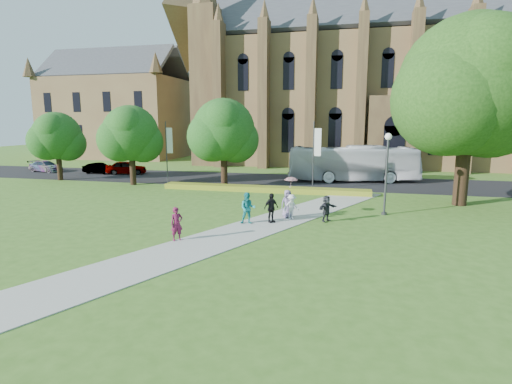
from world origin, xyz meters
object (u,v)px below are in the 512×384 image
(car_0, at_px, (126,168))
(pedestrian_0, at_px, (177,224))
(streetlamp, at_px, (387,164))
(car_2, at_px, (46,166))
(car_1, at_px, (99,168))
(tour_coach, at_px, (352,163))
(large_tree, at_px, (470,86))

(car_0, bearing_deg, pedestrian_0, -162.55)
(streetlamp, bearing_deg, pedestrian_0, -140.90)
(car_2, relative_size, pedestrian_0, 2.63)
(car_0, relative_size, car_1, 1.18)
(car_1, height_order, pedestrian_0, pedestrian_0)
(tour_coach, xyz_separation_m, car_1, (-28.56, -0.75, -1.18))
(large_tree, relative_size, car_1, 3.50)
(large_tree, bearing_deg, pedestrian_0, -140.84)
(large_tree, height_order, car_2, large_tree)
(streetlamp, xyz_separation_m, car_2, (-38.10, 14.07, -2.63))
(tour_coach, bearing_deg, pedestrian_0, 149.51)
(large_tree, xyz_separation_m, car_0, (-32.91, 9.85, -7.59))
(streetlamp, relative_size, car_1, 1.39)
(large_tree, distance_m, pedestrian_0, 22.01)
(car_1, height_order, car_2, car_2)
(large_tree, xyz_separation_m, car_2, (-43.60, 9.57, -7.70))
(car_0, xyz_separation_m, car_2, (-10.68, -0.28, -0.11))
(pedestrian_0, bearing_deg, car_2, 97.71)
(car_1, xyz_separation_m, car_2, (-7.40, 0.11, 0.03))
(streetlamp, xyz_separation_m, large_tree, (5.50, 4.50, 5.07))
(pedestrian_0, bearing_deg, car_1, 88.92)
(streetlamp, bearing_deg, car_0, 152.36)
(streetlamp, height_order, car_1, streetlamp)
(large_tree, height_order, car_1, large_tree)
(streetlamp, height_order, car_2, streetlamp)
(streetlamp, distance_m, pedestrian_0, 13.81)
(car_1, relative_size, car_2, 0.84)
(tour_coach, height_order, pedestrian_0, tour_coach)
(streetlamp, height_order, large_tree, large_tree)
(streetlamp, relative_size, car_0, 1.18)
(large_tree, height_order, car_0, large_tree)
(pedestrian_0, bearing_deg, streetlamp, -3.76)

